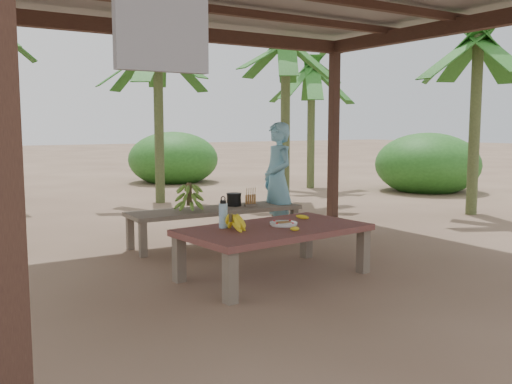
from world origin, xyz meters
TOP-DOWN VIEW (x-y plane):
  - ground at (0.00, 0.00)m, footprint 80.00×80.00m
  - work_table at (-0.10, -0.27)m, footprint 1.89×1.17m
  - bench at (0.18, 1.43)m, footprint 2.22×0.68m
  - ripe_banana_bunch at (-0.55, -0.22)m, footprint 0.29×0.25m
  - plate at (0.02, -0.26)m, footprint 0.27×0.27m
  - loose_banana_front at (-0.06, -0.56)m, footprint 0.16×0.12m
  - loose_banana_side at (0.42, -0.04)m, footprint 0.14×0.12m
  - water_flask at (-0.54, -0.05)m, footprint 0.08×0.08m
  - green_banana_stalk at (-0.18, 1.44)m, footprint 0.32×0.32m
  - cooking_pot at (0.48, 1.50)m, footprint 0.18×0.18m
  - skewer_rack at (0.65, 1.36)m, footprint 0.18×0.09m
  - woman at (1.09, 1.40)m, footprint 0.44×0.60m
  - banana_plant_ne at (3.21, 4.22)m, footprint 1.80×1.80m
  - banana_plant_n at (1.10, 5.38)m, footprint 1.80×1.80m
  - banana_plant_e at (4.93, 1.25)m, footprint 1.80×1.80m
  - banana_plant_far at (5.14, 5.90)m, footprint 1.80×1.80m

SIDE VIEW (x-z plane):
  - ground at x=0.00m, z-range 0.00..0.00m
  - bench at x=0.18m, z-range 0.17..0.62m
  - work_table at x=-0.10m, z-range 0.18..0.68m
  - plate at x=0.02m, z-range 0.50..0.54m
  - loose_banana_front at x=-0.06m, z-range 0.50..0.54m
  - loose_banana_side at x=0.42m, z-range 0.50..0.54m
  - cooking_pot at x=0.48m, z-range 0.45..0.61m
  - skewer_rack at x=0.65m, z-range 0.45..0.69m
  - ripe_banana_bunch at x=-0.55m, z-range 0.50..0.67m
  - green_banana_stalk at x=-0.18m, z-range 0.45..0.80m
  - water_flask at x=-0.54m, z-range 0.47..0.78m
  - woman at x=1.09m, z-range 0.00..1.52m
  - banana_plant_far at x=5.14m, z-range 1.03..4.08m
  - banana_plant_e at x=4.93m, z-range 1.08..4.23m
  - banana_plant_n at x=1.10m, z-range 1.10..4.28m
  - banana_plant_ne at x=3.21m, z-range 1.16..4.45m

